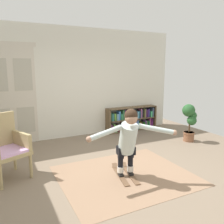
{
  "coord_description": "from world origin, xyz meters",
  "views": [
    {
      "loc": [
        -1.9,
        -3.49,
        1.86
      ],
      "look_at": [
        0.01,
        0.33,
        1.05
      ],
      "focal_mm": 37.65,
      "sensor_mm": 36.0,
      "label": 1
    }
  ],
  "objects": [
    {
      "name": "rug",
      "position": [
        0.02,
        -0.17,
        0.0
      ],
      "size": [
        2.24,
        1.92,
        0.01
      ],
      "primitive_type": "cube",
      "color": "#957359",
      "rests_on": "ground"
    },
    {
      "name": "double_door",
      "position": [
        -1.54,
        2.54,
        1.23
      ],
      "size": [
        1.22,
        0.05,
        2.45
      ],
      "color": "beige",
      "rests_on": "ground"
    },
    {
      "name": "ground_plane",
      "position": [
        0.0,
        0.0,
        0.0
      ],
      "size": [
        7.2,
        7.2,
        0.0
      ],
      "primitive_type": "plane",
      "color": "#7E6C58"
    },
    {
      "name": "wicker_chair",
      "position": [
        -1.83,
        0.68,
        0.58
      ],
      "size": [
        0.8,
        0.8,
        1.1
      ],
      "color": "tan",
      "rests_on": "ground"
    },
    {
      "name": "skis_pair",
      "position": [
        0.03,
        -0.14,
        0.02
      ],
      "size": [
        0.43,
        0.84,
        0.07
      ],
      "color": "brown",
      "rests_on": "rug"
    },
    {
      "name": "back_wall",
      "position": [
        0.0,
        2.6,
        1.45
      ],
      "size": [
        6.0,
        0.1,
        2.9
      ],
      "primitive_type": "cube",
      "color": "silver",
      "rests_on": "ground"
    },
    {
      "name": "potted_plant",
      "position": [
        2.45,
        0.81,
        0.56
      ],
      "size": [
        0.37,
        0.36,
        0.96
      ],
      "color": "brown",
      "rests_on": "ground"
    },
    {
      "name": "person_skier",
      "position": [
        -0.01,
        -0.3,
        0.73
      ],
      "size": [
        1.46,
        0.71,
        1.16
      ],
      "color": "white",
      "rests_on": "skis_pair"
    },
    {
      "name": "bookshelf",
      "position": [
        1.69,
        2.39,
        0.33
      ],
      "size": [
        1.6,
        0.3,
        0.71
      ],
      "color": "brown",
      "rests_on": "ground"
    }
  ]
}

